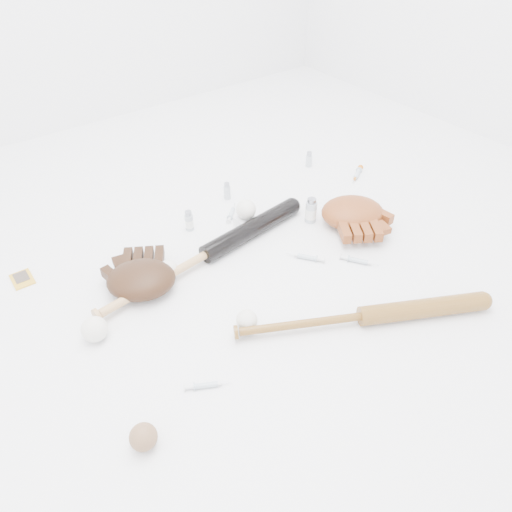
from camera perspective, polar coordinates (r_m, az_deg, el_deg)
bat_dark at (r=1.74m, az=-5.63°, el=0.25°), size 0.92×0.17×0.07m
bat_wood at (r=1.55m, az=12.08°, el=-6.74°), size 0.76×0.44×0.06m
glove_dark at (r=1.65m, az=-13.00°, el=-2.60°), size 0.36×0.36×0.10m
glove_tan at (r=1.94m, az=10.98°, el=4.92°), size 0.39×0.39×0.10m
trading_card at (r=1.85m, az=-25.15°, el=-2.41°), size 0.07×0.09×0.01m
pedestal at (r=1.91m, az=-1.13°, el=3.89°), size 0.07×0.07×0.04m
baseball_on_pedestal at (r=1.87m, az=-1.15°, el=5.34°), size 0.08×0.08×0.08m
baseball_left at (r=1.54m, az=-17.97°, el=-7.96°), size 0.08×0.08×0.08m
baseball_upper at (r=1.69m, az=-10.02°, el=-1.55°), size 0.07×0.07×0.07m
baseball_mid at (r=1.50m, az=-1.06°, el=-7.34°), size 0.06×0.06×0.06m
baseball_aged at (r=1.29m, az=-12.75°, el=-19.52°), size 0.07×0.07×0.07m
syringe_0 at (r=1.38m, az=-5.73°, el=-14.48°), size 0.13×0.09×0.02m
syringe_1 at (r=1.76m, az=5.84°, el=-0.13°), size 0.11×0.14×0.02m
syringe_2 at (r=1.98m, az=-2.82°, el=4.92°), size 0.12×0.12×0.02m
syringe_3 at (r=1.78m, az=11.58°, el=-0.52°), size 0.10×0.14×0.02m
syringe_4 at (r=2.28m, az=11.48°, el=9.15°), size 0.16×0.11×0.02m
vial_0 at (r=2.07m, az=-3.33°, el=7.45°), size 0.03×0.03×0.07m
vial_1 at (r=2.31m, az=6.07°, el=10.95°), size 0.03×0.03×0.07m
vial_2 at (r=1.90m, az=-7.67°, el=4.05°), size 0.03×0.03×0.08m
vial_3 at (r=1.93m, az=6.30°, el=5.23°), size 0.04×0.04×0.10m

